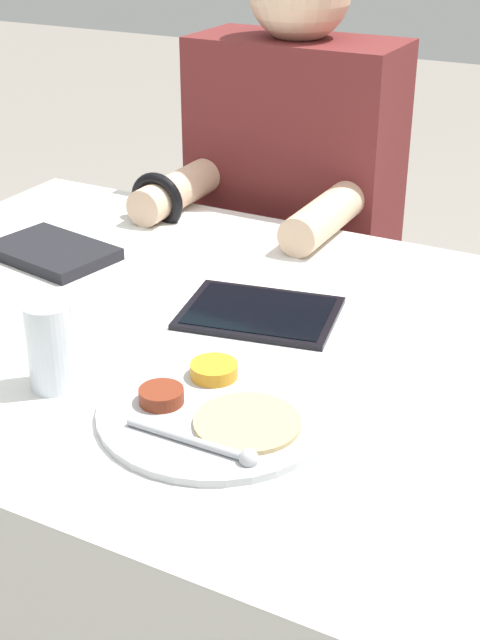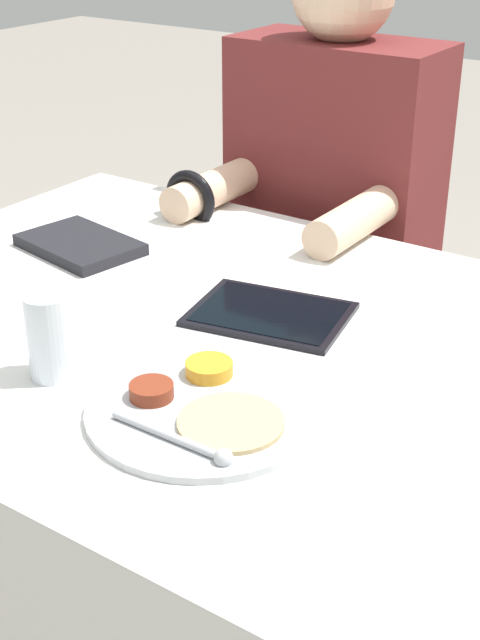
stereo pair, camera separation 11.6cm
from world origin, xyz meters
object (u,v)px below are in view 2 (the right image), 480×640
(red_notebook, at_px, (80,245))
(drinking_glass, at_px, (50,336))
(tablet_device, at_px, (270,314))
(thali_tray, at_px, (203,408))
(person_diner, at_px, (328,267))

(red_notebook, distance_m, drinking_glass, 0.43)
(tablet_device, bearing_deg, thali_tray, -74.30)
(person_diner, bearing_deg, thali_tray, -71.31)
(red_notebook, xyz_separation_m, tablet_device, (0.41, -0.03, -0.00))
(thali_tray, distance_m, tablet_device, 0.27)
(thali_tray, distance_m, person_diner, 0.87)
(tablet_device, bearing_deg, drinking_glass, -114.87)
(person_diner, distance_m, drinking_glass, 0.87)
(tablet_device, distance_m, drinking_glass, 0.33)
(tablet_device, distance_m, person_diner, 0.60)
(red_notebook, distance_m, person_diner, 0.58)
(person_diner, relative_size, drinking_glass, 10.63)
(tablet_device, height_order, person_diner, person_diner)
(thali_tray, relative_size, person_diner, 0.23)
(thali_tray, relative_size, red_notebook, 1.27)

